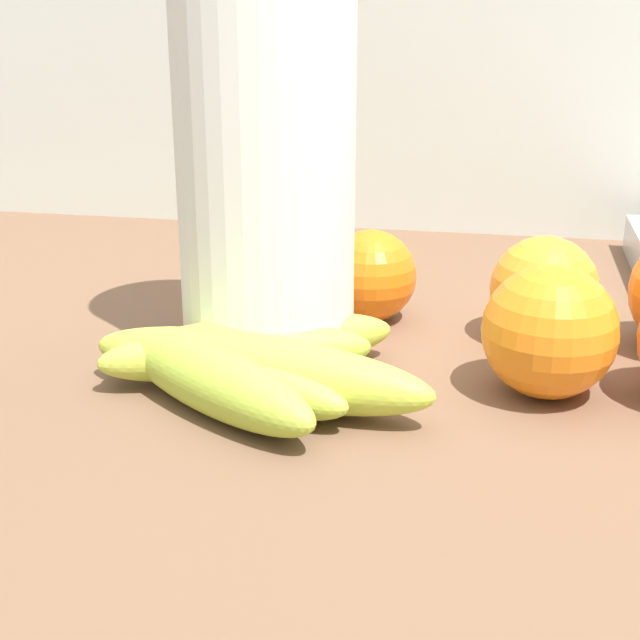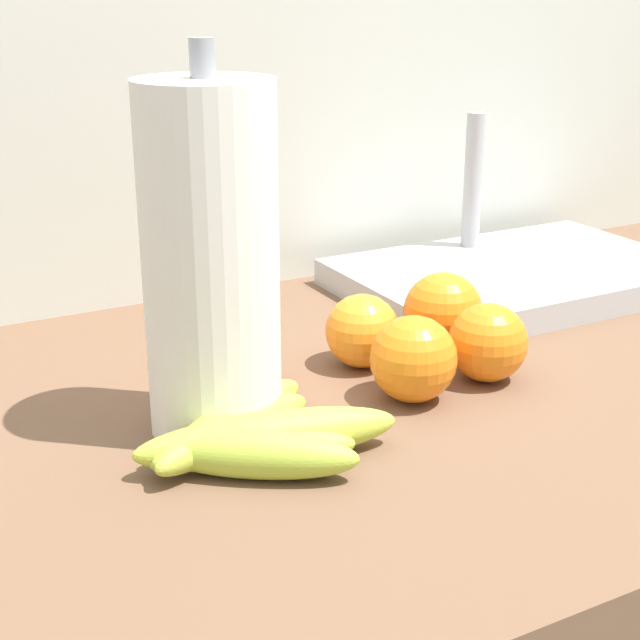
# 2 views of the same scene
# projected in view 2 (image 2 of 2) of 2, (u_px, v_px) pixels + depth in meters

# --- Properties ---
(wall_back) EXTENTS (2.24, 0.06, 1.30)m
(wall_back) POSITION_uv_depth(u_px,v_px,m) (302.00, 422.00, 1.33)
(wall_back) COLOR silver
(wall_back) RESTS_ON ground
(banana_bunch) EXTENTS (0.22, 0.18, 0.04)m
(banana_bunch) POSITION_uv_depth(u_px,v_px,m) (249.00, 438.00, 0.76)
(banana_bunch) COLOR #ACCB3F
(banana_bunch) RESTS_ON counter
(orange_right) EXTENTS (0.07, 0.07, 0.07)m
(orange_right) POSITION_uv_depth(u_px,v_px,m) (362.00, 331.00, 0.94)
(orange_right) COLOR orange
(orange_right) RESTS_ON counter
(orange_back_right) EXTENTS (0.08, 0.08, 0.08)m
(orange_back_right) POSITION_uv_depth(u_px,v_px,m) (413.00, 359.00, 0.86)
(orange_back_right) COLOR orange
(orange_back_right) RESTS_ON counter
(orange_center) EXTENTS (0.07, 0.07, 0.07)m
(orange_center) POSITION_uv_depth(u_px,v_px,m) (241.00, 349.00, 0.90)
(orange_center) COLOR orange
(orange_center) RESTS_ON counter
(orange_front) EXTENTS (0.08, 0.08, 0.08)m
(orange_front) POSITION_uv_depth(u_px,v_px,m) (488.00, 342.00, 0.91)
(orange_front) COLOR orange
(orange_front) RESTS_ON counter
(orange_far_right) EXTENTS (0.08, 0.08, 0.08)m
(orange_far_right) POSITION_uv_depth(u_px,v_px,m) (444.00, 312.00, 0.98)
(orange_far_right) COLOR orange
(orange_far_right) RESTS_ON counter
(paper_towel_roll) EXTENTS (0.11, 0.11, 0.32)m
(paper_towel_roll) POSITION_uv_depth(u_px,v_px,m) (211.00, 263.00, 0.77)
(paper_towel_roll) COLOR white
(paper_towel_roll) RESTS_ON counter
(sink_basin) EXTENTS (0.42, 0.28, 0.21)m
(sink_basin) POSITION_uv_depth(u_px,v_px,m) (515.00, 274.00, 1.18)
(sink_basin) COLOR #B7BABF
(sink_basin) RESTS_ON counter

